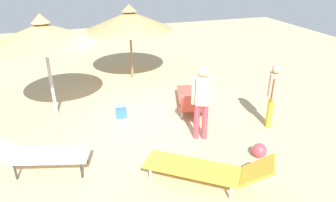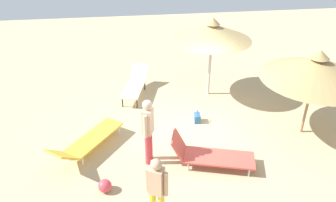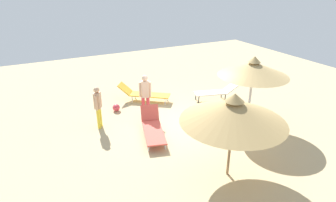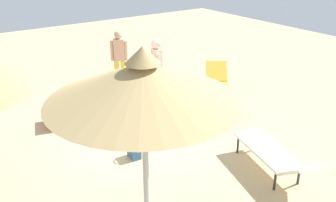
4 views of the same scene
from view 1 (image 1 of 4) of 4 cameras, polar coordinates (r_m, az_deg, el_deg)
ground at (r=8.16m, az=-4.88°, el=-3.40°), size 24.00×24.00×0.10m
parasol_umbrella_front at (r=10.37m, az=-7.20°, el=14.80°), size 2.84×2.84×2.50m
parasol_umbrella_near_left at (r=8.09m, az=-22.45°, el=11.71°), size 2.52×2.52×2.67m
lounge_chair_near_right at (r=6.49m, az=-23.28°, el=-9.06°), size 2.01×1.06×0.75m
lounge_chair_center at (r=5.72m, az=7.56°, el=-12.44°), size 2.20×1.84×0.77m
lounge_chair_edge at (r=8.41m, az=4.32°, el=0.38°), size 1.19×2.13×0.81m
person_standing_back at (r=7.75m, az=19.07°, el=1.57°), size 0.33×0.42×1.61m
person_standing_far_right at (r=6.79m, az=6.38°, el=0.54°), size 0.45×0.31×1.78m
handbag at (r=8.14m, az=-8.77°, el=-2.17°), size 0.31×0.20×0.41m
beach_ball at (r=6.81m, az=16.78°, el=-8.85°), size 0.31×0.31×0.31m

